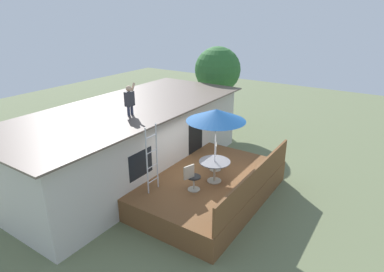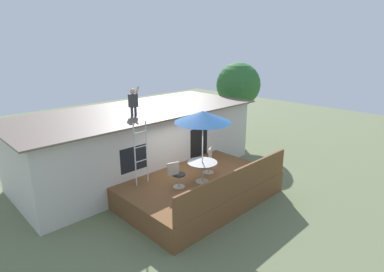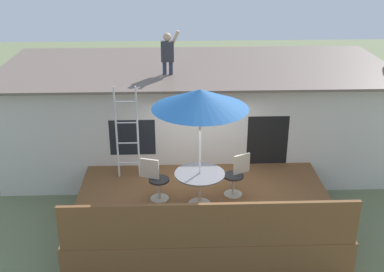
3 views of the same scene
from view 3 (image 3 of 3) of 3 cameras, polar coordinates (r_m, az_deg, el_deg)
ground_plane at (r=10.91m, az=1.36°, el=-10.92°), size 40.00×40.00×0.00m
house at (r=13.48m, az=0.52°, el=2.67°), size 10.50×4.50×2.78m
deck at (r=10.69m, az=1.38°, el=-9.14°), size 5.50×3.61×0.80m
deck_railing at (r=8.76m, az=2.12°, el=-10.56°), size 5.40×0.08×0.90m
patio_table at (r=9.93m, az=0.91°, el=-5.26°), size 1.04×1.04×0.74m
patio_umbrella at (r=9.23m, az=0.98°, el=4.41°), size 1.90×1.90×2.54m
step_ladder at (r=10.97m, az=-7.72°, el=0.36°), size 0.52×0.04×2.20m
person_figure at (r=12.08m, az=-2.89°, el=10.10°), size 0.47×0.20×1.11m
patio_chair_left at (r=10.25m, az=-4.32°, el=-5.19°), size 0.61×0.44×0.92m
patio_chair_right at (r=10.44m, az=5.30°, el=-4.66°), size 0.58×0.44×0.92m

